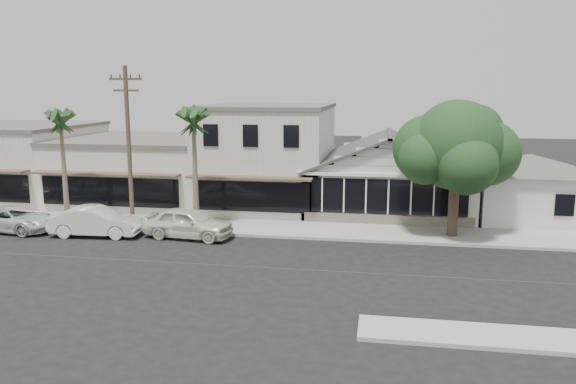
% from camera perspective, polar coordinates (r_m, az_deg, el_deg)
% --- Properties ---
extents(ground, '(140.00, 140.00, 0.00)m').
position_cam_1_polar(ground, '(25.02, -1.51, -7.74)').
color(ground, black).
rests_on(ground, ground).
extents(sidewalk_north, '(90.00, 3.50, 0.15)m').
position_cam_1_polar(sidewalk_north, '(33.51, -12.78, -3.13)').
color(sidewalk_north, '#9E9991').
rests_on(sidewalk_north, ground).
extents(corner_shop, '(10.40, 8.60, 5.10)m').
position_cam_1_polar(corner_shop, '(36.15, 10.16, 2.07)').
color(corner_shop, silver).
rests_on(corner_shop, ground).
extents(side_cottage, '(6.00, 6.00, 3.00)m').
position_cam_1_polar(side_cottage, '(36.39, 23.13, -0.35)').
color(side_cottage, silver).
rests_on(side_cottage, ground).
extents(row_building_near, '(8.00, 10.00, 6.50)m').
position_cam_1_polar(row_building_near, '(37.86, -2.03, 3.57)').
color(row_building_near, silver).
rests_on(row_building_near, ground).
extents(row_building_midnear, '(10.00, 10.00, 4.20)m').
position_cam_1_polar(row_building_midnear, '(40.79, -14.51, 2.12)').
color(row_building_midnear, beige).
rests_on(row_building_midnear, ground).
extents(row_building_midfar, '(11.00, 10.00, 5.00)m').
position_cam_1_polar(row_building_midfar, '(46.03, -26.56, 2.77)').
color(row_building_midfar, silver).
rests_on(row_building_midfar, ground).
extents(utility_pole, '(1.80, 0.24, 9.00)m').
position_cam_1_polar(utility_pole, '(31.74, -15.87, 4.62)').
color(utility_pole, brown).
rests_on(utility_pole, ground).
extents(car_0, '(4.96, 2.44, 1.63)m').
position_cam_1_polar(car_0, '(30.15, -10.10, -3.10)').
color(car_0, beige).
rests_on(car_0, ground).
extents(car_1, '(4.94, 2.03, 1.59)m').
position_cam_1_polar(car_1, '(31.78, -18.91, -2.85)').
color(car_1, silver).
rests_on(car_1, ground).
extents(car_2, '(5.11, 2.77, 1.36)m').
position_cam_1_polar(car_2, '(34.59, -26.07, -2.50)').
color(car_2, silver).
rests_on(car_2, ground).
extents(shade_tree, '(6.56, 5.93, 7.27)m').
position_cam_1_polar(shade_tree, '(30.43, 16.59, 4.34)').
color(shade_tree, '#4D392E').
rests_on(shade_tree, ground).
extents(palm_east, '(3.25, 3.25, 7.22)m').
position_cam_1_polar(palm_east, '(30.73, -9.58, 7.22)').
color(palm_east, '#726651').
rests_on(palm_east, ground).
extents(palm_mid, '(2.45, 2.45, 7.03)m').
position_cam_1_polar(palm_mid, '(34.22, -22.11, 6.70)').
color(palm_mid, '#726651').
rests_on(palm_mid, ground).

